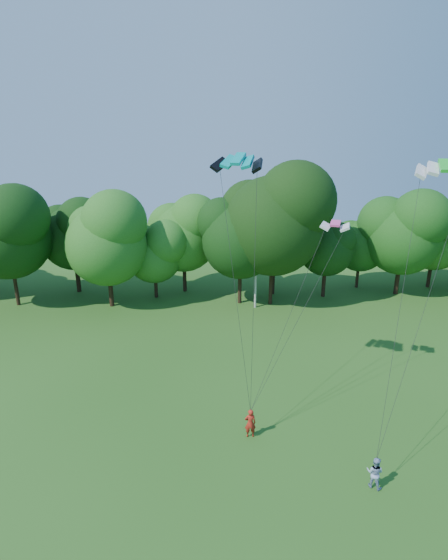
{
  "coord_description": "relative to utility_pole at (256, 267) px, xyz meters",
  "views": [
    {
      "loc": [
        -0.6,
        -11.64,
        17.85
      ],
      "look_at": [
        0.29,
        13.0,
        9.6
      ],
      "focal_mm": 28.0,
      "sensor_mm": 36.0,
      "label": 1
    }
  ],
  "objects": [
    {
      "name": "utility_pole",
      "position": [
        0.0,
        0.0,
        0.0
      ],
      "size": [
        1.68,
        0.7,
        8.85
      ],
      "rotation": [
        0.0,
        0.0,
        0.36
      ],
      "color": "#BABBB2",
      "rests_on": "ground"
    },
    {
      "name": "kite_flyer_left",
      "position": [
        -2.53,
        -21.29,
        -3.57
      ],
      "size": [
        0.72,
        0.49,
        1.93
      ],
      "primitive_type": "imported",
      "rotation": [
        0.0,
        0.0,
        3.18
      ],
      "color": "#B52417",
      "rests_on": "ground"
    },
    {
      "name": "kite_flyer_right",
      "position": [
        3.66,
        -25.59,
        -3.62
      ],
      "size": [
        1.12,
        1.07,
        1.83
      ],
      "primitive_type": "imported",
      "rotation": [
        0.0,
        0.0,
        2.55
      ],
      "color": "#91A2C9",
      "rests_on": "ground"
    },
    {
      "name": "kite_teal",
      "position": [
        -3.18,
        -17.53,
        11.95
      ],
      "size": [
        3.19,
        2.33,
        0.71
      ],
      "rotation": [
        0.0,
        0.0,
        -0.41
      ],
      "color": "#049595",
      "rests_on": "ground"
    },
    {
      "name": "kite_green",
      "position": [
        8.83,
        -18.22,
        11.59
      ],
      "size": [
        3.36,
        2.2,
        0.74
      ],
      "rotation": [
        0.0,
        0.0,
        -0.29
      ],
      "color": "green",
      "rests_on": "ground"
    },
    {
      "name": "kite_pink",
      "position": [
        3.22,
        -16.37,
        7.88
      ],
      "size": [
        2.06,
        1.53,
        0.32
      ],
      "rotation": [
        0.0,
        0.0,
        -0.38
      ],
      "color": "#F143A0",
      "rests_on": "ground"
    },
    {
      "name": "tree_back_center",
      "position": [
        1.79,
        0.98,
        5.96
      ],
      "size": [
        11.54,
        11.54,
        16.79
      ],
      "color": "#301D12",
      "rests_on": "ground"
    }
  ]
}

